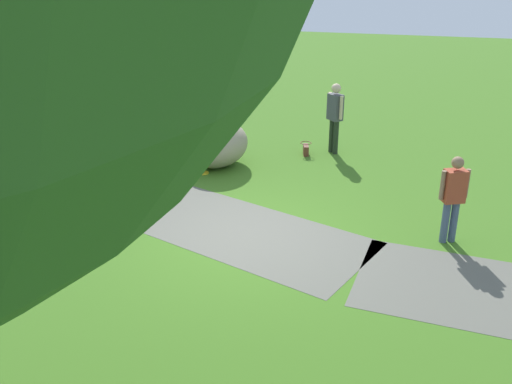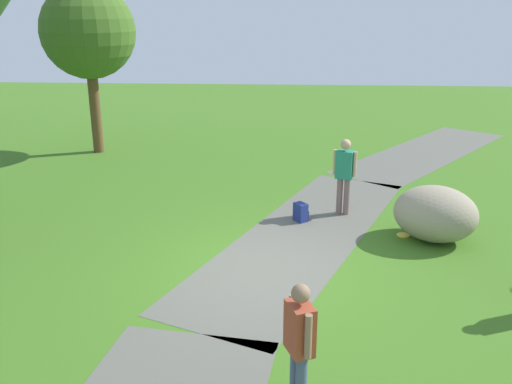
% 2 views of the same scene
% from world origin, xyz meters
% --- Properties ---
extents(ground_plane, '(48.00, 48.00, 0.00)m').
position_xyz_m(ground_plane, '(0.00, 0.00, 0.00)').
color(ground_plane, '#3E6E1F').
extents(footpath_segment_mid, '(8.23, 5.08, 0.01)m').
position_xyz_m(footpath_segment_mid, '(1.63, -0.82, 0.00)').
color(footpath_segment_mid, '#5E5D52').
rests_on(footpath_segment_mid, ground).
extents(lawn_boulder, '(1.95, 2.05, 1.08)m').
position_xyz_m(lawn_boulder, '(1.52, -3.33, 0.54)').
color(lawn_boulder, gray).
rests_on(lawn_boulder, ground).
extents(woman_with_handbag, '(0.42, 0.43, 1.73)m').
position_xyz_m(woman_with_handbag, '(-1.05, -4.84, 1.00)').
color(woman_with_handbag, '#232F20').
rests_on(woman_with_handbag, ground).
extents(man_near_boulder, '(0.35, 0.49, 1.69)m').
position_xyz_m(man_near_boulder, '(2.85, -1.67, 0.98)').
color(man_near_boulder, '#7C5D5B').
rests_on(man_near_boulder, ground).
extents(passerby_on_path, '(0.49, 0.36, 1.59)m').
position_xyz_m(passerby_on_path, '(-3.51, -0.63, 0.91)').
color(passerby_on_path, '#475573').
rests_on(passerby_on_path, ground).
extents(handbag_on_grass, '(0.33, 0.34, 0.31)m').
position_xyz_m(handbag_on_grass, '(-0.41, -4.54, 0.14)').
color(handbag_on_grass, brown).
rests_on(handbag_on_grass, ground).
extents(backpack_by_boulder, '(0.35, 0.35, 0.40)m').
position_xyz_m(backpack_by_boulder, '(2.43, -4.15, 0.19)').
color(backpack_by_boulder, black).
rests_on(backpack_by_boulder, ground).
extents(spare_backpack_on_lawn, '(0.35, 0.35, 0.40)m').
position_xyz_m(spare_backpack_on_lawn, '(2.35, -0.75, 0.19)').
color(spare_backpack_on_lawn, navy).
rests_on(spare_backpack_on_lawn, ground).
extents(frisbee_on_grass, '(0.26, 0.26, 0.02)m').
position_xyz_m(frisbee_on_grass, '(1.67, -2.79, 0.01)').
color(frisbee_on_grass, gold).
rests_on(frisbee_on_grass, ground).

